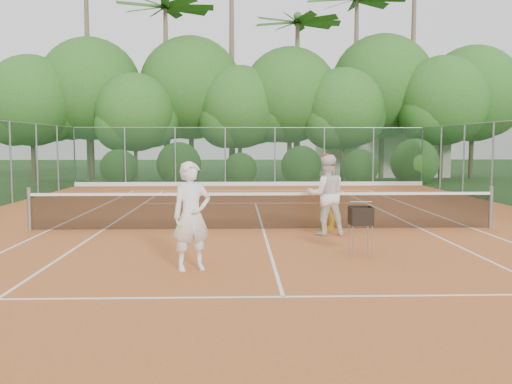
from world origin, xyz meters
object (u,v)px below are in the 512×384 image
player_white (192,216)px  player_yellow (330,196)px  player_center_grp (326,195)px  ball_hopper (361,217)px

player_white → player_yellow: size_ratio=1.09×
player_center_grp → ball_hopper: size_ratio=2.03×
player_center_grp → player_yellow: player_center_grp is taller
player_white → player_center_grp: (2.95, 3.73, 0.02)m
player_yellow → ball_hopper: bearing=16.9°
player_white → player_yellow: 5.48m
player_white → ball_hopper: 3.46m
ball_hopper → player_center_grp: bearing=81.4°
player_white → ball_hopper: bearing=-3.2°
player_center_grp → player_yellow: bearing=73.2°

